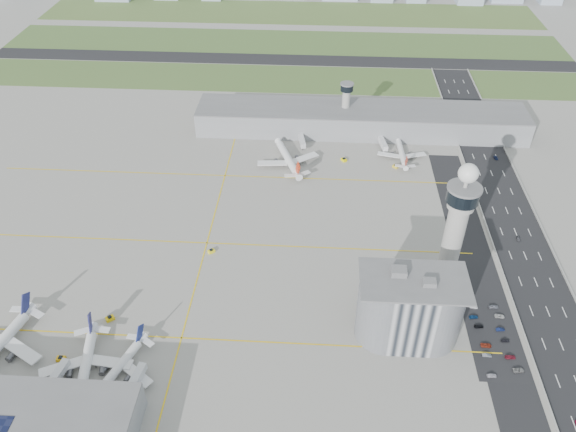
# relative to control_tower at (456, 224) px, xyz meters

# --- Properties ---
(ground) EXTENTS (1000.00, 1000.00, 0.00)m
(ground) POSITION_rel_control_tower_xyz_m (-72.00, -8.00, -35.04)
(ground) COLOR #9F9C94
(grass_strip_0) EXTENTS (480.00, 50.00, 0.08)m
(grass_strip_0) POSITION_rel_control_tower_xyz_m (-92.00, 217.00, -35.00)
(grass_strip_0) COLOR #415D2C
(grass_strip_0) RESTS_ON ground
(grass_strip_1) EXTENTS (480.00, 60.00, 0.08)m
(grass_strip_1) POSITION_rel_control_tower_xyz_m (-92.00, 292.00, -35.00)
(grass_strip_1) COLOR #4D6E34
(grass_strip_1) RESTS_ON ground
(grass_strip_2) EXTENTS (480.00, 70.00, 0.08)m
(grass_strip_2) POSITION_rel_control_tower_xyz_m (-92.00, 372.00, -35.00)
(grass_strip_2) COLOR #546E34
(grass_strip_2) RESTS_ON ground
(runway) EXTENTS (480.00, 22.00, 0.10)m
(runway) POSITION_rel_control_tower_xyz_m (-92.00, 254.00, -34.98)
(runway) COLOR black
(runway) RESTS_ON ground
(highway) EXTENTS (28.00, 500.00, 0.10)m
(highway) POSITION_rel_control_tower_xyz_m (43.00, -8.00, -34.99)
(highway) COLOR black
(highway) RESTS_ON ground
(barrier_left) EXTENTS (0.60, 500.00, 1.20)m
(barrier_left) POSITION_rel_control_tower_xyz_m (29.00, -8.00, -34.44)
(barrier_left) COLOR #9E9E99
(barrier_left) RESTS_ON ground
(landside_road) EXTENTS (18.00, 260.00, 0.08)m
(landside_road) POSITION_rel_control_tower_xyz_m (18.00, -18.00, -35.00)
(landside_road) COLOR black
(landside_road) RESTS_ON ground
(parking_lot) EXTENTS (20.00, 44.00, 0.10)m
(parking_lot) POSITION_rel_control_tower_xyz_m (16.00, -30.00, -34.99)
(parking_lot) COLOR black
(parking_lot) RESTS_ON ground
(taxiway_line_h_0) EXTENTS (260.00, 0.60, 0.01)m
(taxiway_line_h_0) POSITION_rel_control_tower_xyz_m (-112.00, -38.00, -35.04)
(taxiway_line_h_0) COLOR yellow
(taxiway_line_h_0) RESTS_ON ground
(taxiway_line_h_1) EXTENTS (260.00, 0.60, 0.01)m
(taxiway_line_h_1) POSITION_rel_control_tower_xyz_m (-112.00, 22.00, -35.04)
(taxiway_line_h_1) COLOR yellow
(taxiway_line_h_1) RESTS_ON ground
(taxiway_line_h_2) EXTENTS (260.00, 0.60, 0.01)m
(taxiway_line_h_2) POSITION_rel_control_tower_xyz_m (-112.00, 82.00, -35.04)
(taxiway_line_h_2) COLOR yellow
(taxiway_line_h_2) RESTS_ON ground
(taxiway_line_v) EXTENTS (0.60, 260.00, 0.01)m
(taxiway_line_v) POSITION_rel_control_tower_xyz_m (-112.00, 22.00, -35.04)
(taxiway_line_v) COLOR yellow
(taxiway_line_v) RESTS_ON ground
(control_tower) EXTENTS (14.00, 14.00, 64.50)m
(control_tower) POSITION_rel_control_tower_xyz_m (0.00, 0.00, 0.00)
(control_tower) COLOR #ADAAA5
(control_tower) RESTS_ON ground
(secondary_tower) EXTENTS (8.60, 8.60, 31.90)m
(secondary_tower) POSITION_rel_control_tower_xyz_m (-42.00, 142.00, -16.24)
(secondary_tower) COLOR #ADAAA5
(secondary_tower) RESTS_ON ground
(admin_building) EXTENTS (42.00, 24.00, 33.50)m
(admin_building) POSITION_rel_control_tower_xyz_m (-20.01, -30.00, -19.74)
(admin_building) COLOR #B2B2B7
(admin_building) RESTS_ON ground
(terminal_pier) EXTENTS (210.00, 32.00, 15.80)m
(terminal_pier) POSITION_rel_control_tower_xyz_m (-32.00, 140.00, -27.14)
(terminal_pier) COLOR gray
(terminal_pier) RESTS_ON ground
(airplane_near_b) EXTENTS (42.95, 48.01, 11.80)m
(airplane_near_b) POSITION_rel_control_tower_xyz_m (-144.86, -57.04, -29.14)
(airplane_near_b) COLOR white
(airplane_near_b) RESTS_ON ground
(airplane_near_c) EXTENTS (41.68, 45.00, 10.25)m
(airplane_near_c) POSITION_rel_control_tower_xyz_m (-132.56, -57.10, -29.91)
(airplane_near_c) COLOR white
(airplane_near_c) RESTS_ON ground
(airplane_far_a) EXTENTS (51.30, 55.23, 12.53)m
(airplane_far_a) POSITION_rel_control_tower_xyz_m (-76.48, 97.70, -28.78)
(airplane_far_a) COLOR white
(airplane_far_a) RESTS_ON ground
(airplane_far_b) EXTENTS (31.07, 36.11, 9.79)m
(airplane_far_b) POSITION_rel_control_tower_xyz_m (-7.99, 108.69, -30.15)
(airplane_far_b) COLOR white
(airplane_far_b) RESTS_ON ground
(jet_bridge_near_1) EXTENTS (5.39, 14.31, 5.70)m
(jet_bridge_near_1) POSITION_rel_control_tower_xyz_m (-155.00, -69.00, -32.19)
(jet_bridge_near_1) COLOR silver
(jet_bridge_near_1) RESTS_ON ground
(jet_bridge_near_2) EXTENTS (5.39, 14.31, 5.70)m
(jet_bridge_near_2) POSITION_rel_control_tower_xyz_m (-125.00, -69.00, -32.19)
(jet_bridge_near_2) COLOR silver
(jet_bridge_near_2) RESTS_ON ground
(jet_bridge_far_0) EXTENTS (5.39, 14.31, 5.70)m
(jet_bridge_far_0) POSITION_rel_control_tower_xyz_m (-70.00, 124.00, -32.19)
(jet_bridge_far_0) COLOR silver
(jet_bridge_far_0) RESTS_ON ground
(jet_bridge_far_1) EXTENTS (5.39, 14.31, 5.70)m
(jet_bridge_far_1) POSITION_rel_control_tower_xyz_m (-20.00, 124.00, -32.19)
(jet_bridge_far_1) COLOR silver
(jet_bridge_far_1) RESTS_ON ground
(tug_0) EXTENTS (3.44, 3.04, 1.66)m
(tug_0) POSITION_rel_control_tower_xyz_m (-182.42, -33.67, -34.21)
(tug_0) COLOR #E9A508
(tug_0) RESTS_ON ground
(tug_1) EXTENTS (3.44, 2.42, 1.96)m
(tug_1) POSITION_rel_control_tower_xyz_m (-157.10, -51.89, -34.06)
(tug_1) COLOR #ECAB0E
(tug_1) RESTS_ON ground
(tug_2) EXTENTS (4.22, 4.02, 2.03)m
(tug_2) POSITION_rel_control_tower_xyz_m (-144.30, -30.05, -34.03)
(tug_2) COLOR yellow
(tug_2) RESTS_ON ground
(tug_3) EXTENTS (3.83, 3.70, 1.84)m
(tug_3) POSITION_rel_control_tower_xyz_m (-108.59, 15.27, -34.12)
(tug_3) COLOR yellow
(tug_3) RESTS_ON ground
(tug_4) EXTENTS (3.83, 4.06, 1.94)m
(tug_4) POSITION_rel_control_tower_xyz_m (-42.91, 102.24, -34.07)
(tug_4) COLOR #FBE804
(tug_4) RESTS_ON ground
(tug_5) EXTENTS (3.87, 3.71, 1.86)m
(tug_5) POSITION_rel_control_tower_xyz_m (-12.53, 96.71, -34.11)
(tug_5) COLOR gold
(tug_5) RESTS_ON ground
(car_lot_0) EXTENTS (3.85, 1.81, 1.27)m
(car_lot_0) POSITION_rel_control_tower_xyz_m (11.17, -49.35, -34.41)
(car_lot_0) COLOR #BBB9C5
(car_lot_0) RESTS_ON ground
(car_lot_1) EXTENTS (3.68, 1.32, 1.21)m
(car_lot_1) POSITION_rel_control_tower_xyz_m (11.45, -39.67, -34.44)
(car_lot_1) COLOR slate
(car_lot_1) RESTS_ON ground
(car_lot_2) EXTENTS (4.33, 2.02, 1.20)m
(car_lot_2) POSITION_rel_control_tower_xyz_m (12.16, -34.70, -34.44)
(car_lot_2) COLOR maroon
(car_lot_2) RESTS_ON ground
(car_lot_3) EXTENTS (4.17, 2.20, 1.15)m
(car_lot_3) POSITION_rel_control_tower_xyz_m (11.33, -24.69, -34.47)
(car_lot_3) COLOR black
(car_lot_3) RESTS_ON ground
(car_lot_4) EXTENTS (4.06, 2.14, 1.32)m
(car_lot_4) POSITION_rel_control_tower_xyz_m (10.13, -19.55, -34.38)
(car_lot_4) COLOR navy
(car_lot_4) RESTS_ON ground
(car_lot_5) EXTENTS (3.62, 1.70, 1.15)m
(car_lot_5) POSITION_rel_control_tower_xyz_m (11.29, -13.70, -34.47)
(car_lot_5) COLOR silver
(car_lot_5) RESTS_ON ground
(car_lot_6) EXTENTS (4.66, 2.60, 1.23)m
(car_lot_6) POSITION_rel_control_tower_xyz_m (22.11, -46.23, -34.42)
(car_lot_6) COLOR gray
(car_lot_6) RESTS_ON ground
(car_lot_7) EXTENTS (4.32, 2.06, 1.22)m
(car_lot_7) POSITION_rel_control_tower_xyz_m (20.51, -40.02, -34.43)
(car_lot_7) COLOR maroon
(car_lot_7) RESTS_ON ground
(car_lot_8) EXTENTS (3.53, 1.69, 1.17)m
(car_lot_8) POSITION_rel_control_tower_xyz_m (20.48, -31.64, -34.46)
(car_lot_8) COLOR black
(car_lot_8) RESTS_ON ground
(car_lot_9) EXTENTS (3.72, 1.71, 1.18)m
(car_lot_9) POSITION_rel_control_tower_xyz_m (19.90, -25.89, -34.45)
(car_lot_9) COLOR #101B47
(car_lot_9) RESTS_ON ground
(car_lot_10) EXTENTS (4.35, 2.29, 1.17)m
(car_lot_10) POSITION_rel_control_tower_xyz_m (21.36, -18.46, -34.46)
(car_lot_10) COLOR silver
(car_lot_10) RESTS_ON ground
(car_lot_11) EXTENTS (4.41, 2.20, 1.23)m
(car_lot_11) POSITION_rel_control_tower_xyz_m (20.02, -13.10, -34.43)
(car_lot_11) COLOR slate
(car_lot_11) RESTS_ON ground
(car_hw_1) EXTENTS (1.40, 3.56, 1.15)m
(car_hw_1) POSITION_rel_control_tower_xyz_m (42.63, 34.04, -34.46)
(car_hw_1) COLOR #232326
(car_hw_1) RESTS_ON ground
(car_hw_2) EXTENTS (2.29, 4.36, 1.17)m
(car_hw_2) POSITION_rel_control_tower_xyz_m (49.08, 110.34, -34.46)
(car_hw_2) COLOR navy
(car_hw_2) RESTS_ON ground
(car_hw_4) EXTENTS (1.48, 3.57, 1.21)m
(car_hw_4) POSITION_rel_control_tower_xyz_m (35.85, 174.42, -34.44)
(car_hw_4) COLOR slate
(car_hw_4) RESTS_ON ground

